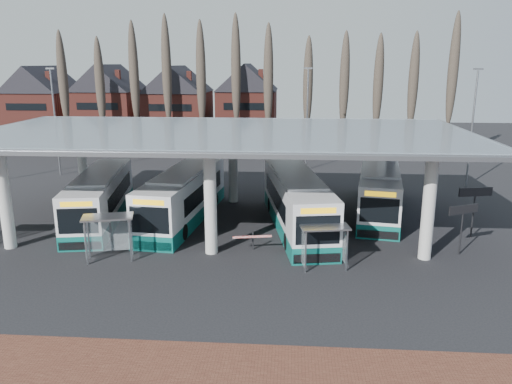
# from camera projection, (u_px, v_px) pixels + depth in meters

# --- Properties ---
(ground) EXTENTS (140.00, 140.00, 0.00)m
(ground) POSITION_uv_depth(u_px,v_px,m) (204.00, 270.00, 26.29)
(ground) COLOR black
(ground) RESTS_ON ground
(station_canopy) EXTENTS (32.00, 16.00, 6.34)m
(station_canopy) POSITION_uv_depth(u_px,v_px,m) (223.00, 140.00, 32.59)
(station_canopy) COLOR silver
(station_canopy) RESTS_ON ground
(poplar_row) EXTENTS (45.10, 1.10, 14.50)m
(poplar_row) POSITION_uv_depth(u_px,v_px,m) (252.00, 80.00, 55.96)
(poplar_row) COLOR #473D33
(poplar_row) RESTS_ON ground
(townhouse_row) EXTENTS (36.80, 10.30, 12.25)m
(townhouse_row) POSITION_uv_depth(u_px,v_px,m) (144.00, 98.00, 68.37)
(townhouse_row) COLOR maroon
(townhouse_row) RESTS_ON ground
(lamp_post_a) EXTENTS (0.80, 0.16, 10.17)m
(lamp_post_a) POSITION_uv_depth(u_px,v_px,m) (55.00, 120.00, 47.43)
(lamp_post_a) COLOR slate
(lamp_post_a) RESTS_ON ground
(lamp_post_b) EXTENTS (0.80, 0.16, 10.17)m
(lamp_post_b) POSITION_uv_depth(u_px,v_px,m) (307.00, 117.00, 49.65)
(lamp_post_b) COLOR slate
(lamp_post_b) RESTS_ON ground
(lamp_post_c) EXTENTS (0.80, 0.16, 10.17)m
(lamp_post_c) POSITION_uv_depth(u_px,v_px,m) (472.00, 126.00, 42.90)
(lamp_post_c) COLOR slate
(lamp_post_c) RESTS_ON ground
(bus_0) EXTENTS (4.50, 12.31, 3.35)m
(bus_0) POSITION_uv_depth(u_px,v_px,m) (101.00, 198.00, 34.34)
(bus_0) COLOR silver
(bus_0) RESTS_ON ground
(bus_1) EXTENTS (3.96, 12.75, 3.49)m
(bus_1) POSITION_uv_depth(u_px,v_px,m) (184.00, 197.00, 34.45)
(bus_1) COLOR silver
(bus_1) RESTS_ON ground
(bus_2) EXTENTS (4.86, 13.16, 3.58)m
(bus_2) POSITION_uv_depth(u_px,v_px,m) (296.00, 202.00, 32.81)
(bus_2) COLOR silver
(bus_2) RESTS_ON ground
(bus_3) EXTENTS (4.67, 12.68, 3.45)m
(bus_3) POSITION_uv_depth(u_px,v_px,m) (379.00, 190.00, 36.21)
(bus_3) COLOR silver
(bus_3) RESTS_ON ground
(shelter_1) EXTENTS (2.96, 1.99, 2.51)m
(shelter_1) POSITION_uv_depth(u_px,v_px,m) (109.00, 227.00, 27.42)
(shelter_1) COLOR gray
(shelter_1) RESTS_ON ground
(shelter_2) EXTENTS (2.70, 1.66, 2.35)m
(shelter_2) POSITION_uv_depth(u_px,v_px,m) (324.00, 237.00, 26.26)
(shelter_2) COLOR gray
(shelter_2) RESTS_ON ground
(info_sign_0) EXTENTS (1.82, 0.92, 2.92)m
(info_sign_0) POSITION_uv_depth(u_px,v_px,m) (463.00, 213.00, 27.83)
(info_sign_0) COLOR black
(info_sign_0) RESTS_ON ground
(info_sign_1) EXTENTS (2.13, 0.58, 3.22)m
(info_sign_1) POSITION_uv_depth(u_px,v_px,m) (475.00, 196.00, 30.55)
(info_sign_1) COLOR black
(info_sign_1) RESTS_ON ground
(barrier) EXTENTS (2.22, 0.81, 1.12)m
(barrier) POSITION_uv_depth(u_px,v_px,m) (252.00, 238.00, 28.62)
(barrier) COLOR black
(barrier) RESTS_ON ground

